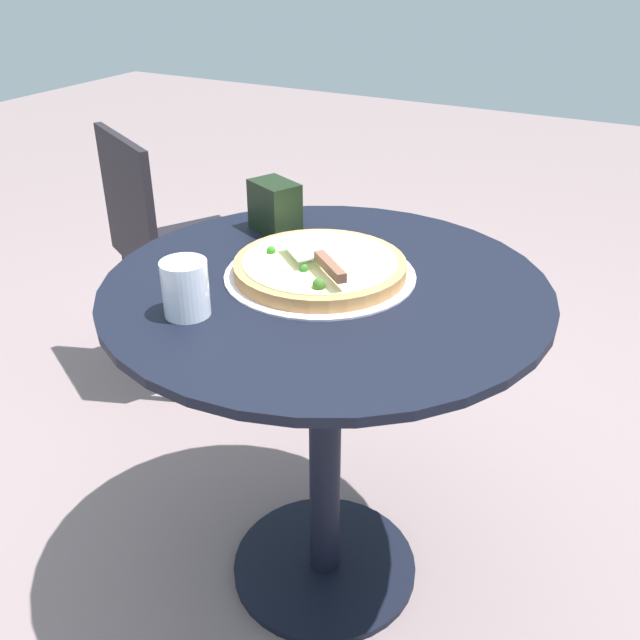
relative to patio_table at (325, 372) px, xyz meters
name	(u,v)px	position (x,y,z in m)	size (l,w,h in m)	color
ground_plane	(324,567)	(0.00, 0.00, -0.56)	(10.00, 10.00, 0.00)	slate
patio_table	(325,372)	(0.00, 0.00, 0.00)	(0.84, 0.84, 0.76)	black
pizza_on_tray	(320,268)	(-0.02, 0.02, 0.22)	(0.37, 0.37, 0.05)	silver
pizza_server	(320,258)	(0.00, -0.02, 0.26)	(0.19, 0.17, 0.02)	silver
drinking_cup	(185,288)	(-0.15, -0.22, 0.25)	(0.08, 0.08, 0.10)	silver
napkin_dispenser	(275,206)	(-0.22, 0.18, 0.26)	(0.11, 0.07, 0.11)	black
patio_chair_far	(168,238)	(-0.85, 0.54, -0.07)	(0.53, 0.53, 0.83)	black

